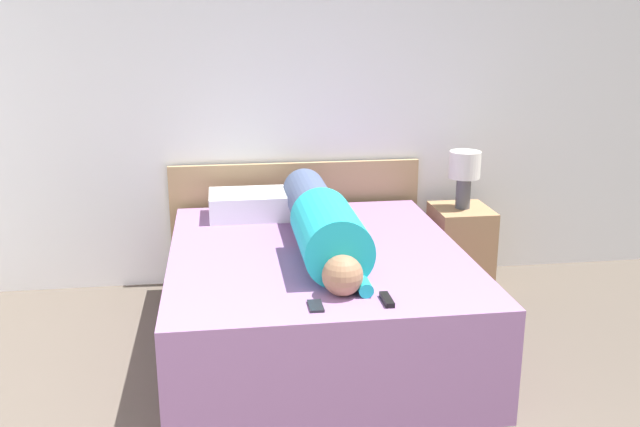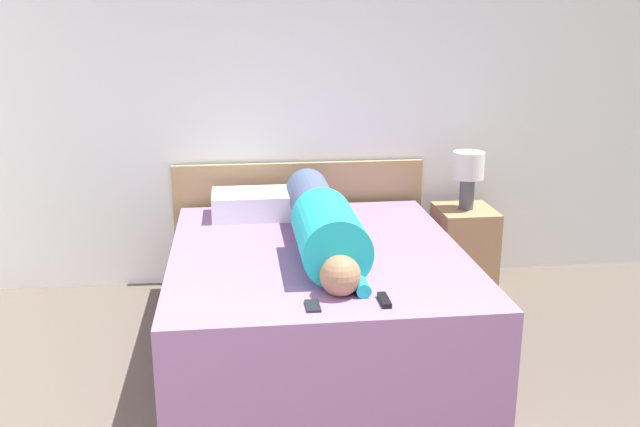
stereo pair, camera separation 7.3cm
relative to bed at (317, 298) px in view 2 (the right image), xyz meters
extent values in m
cube|color=white|center=(0.04, 1.13, 1.01)|extent=(5.86, 0.06, 2.60)
cube|color=#936699|center=(0.00, 0.00, 0.00)|extent=(1.62, 1.93, 0.58)
cube|color=tan|center=(0.00, 1.06, 0.14)|extent=(1.74, 0.04, 0.85)
cube|color=#A37A51|center=(1.10, 0.74, 0.00)|extent=(0.37, 0.42, 0.57)
cylinder|color=#4C4C51|center=(1.10, 0.74, 0.39)|extent=(0.10, 0.10, 0.21)
cylinder|color=silver|center=(1.10, 0.74, 0.58)|extent=(0.21, 0.21, 0.18)
sphere|color=#936B4C|center=(0.03, -0.67, 0.39)|extent=(0.19, 0.19, 0.19)
cylinder|color=#1EADB7|center=(0.03, -0.28, 0.46)|extent=(0.34, 0.67, 0.34)
cylinder|color=#47567A|center=(0.03, 0.45, 0.43)|extent=(0.28, 0.79, 0.28)
cylinder|color=#1EADB7|center=(0.13, -0.62, 0.32)|extent=(0.07, 0.22, 0.07)
cube|color=white|center=(-0.32, 0.72, 0.37)|extent=(0.53, 0.37, 0.16)
cube|color=black|center=(0.22, -0.78, 0.30)|extent=(0.04, 0.15, 0.02)
cube|color=black|center=(-0.11, -0.79, 0.30)|extent=(0.06, 0.13, 0.01)
camera|label=1|loc=(-0.51, -3.72, 1.57)|focal=40.00mm
camera|label=2|loc=(-0.44, -3.73, 1.57)|focal=40.00mm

